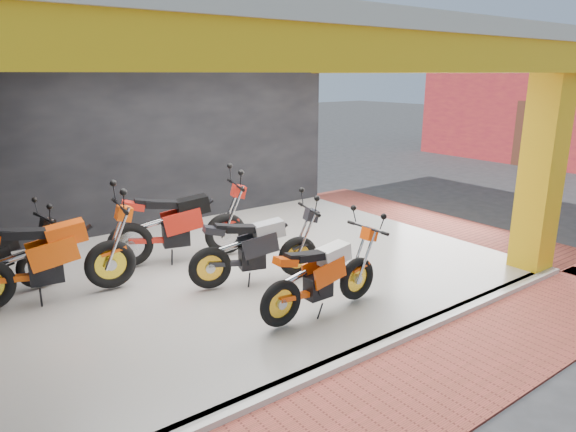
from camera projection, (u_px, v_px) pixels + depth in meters
The scene contains 15 objects.
ground at pixel (321, 318), 6.72m from camera, with size 80.00×80.00×0.00m, color #2D2D30.
showroom_floor at pixel (241, 269), 8.25m from camera, with size 8.00×6.00×0.10m, color silver.
showroom_ceiling at pixel (235, 36), 7.30m from camera, with size 8.40×6.40×0.20m, color beige.
back_wall at pixel (157, 143), 10.19m from camera, with size 8.20×0.20×3.50m, color black.
corner_column at pixel (543, 165), 7.83m from camera, with size 0.50×0.50×3.50m, color yellow.
header_beam_front at pixel (393, 52), 5.06m from camera, with size 8.40×0.30×0.40m, color yellow.
header_beam_right at pixel (418, 62), 9.68m from camera, with size 0.30×6.40×0.40m, color yellow.
floor_kerb at pixel (379, 347), 5.92m from camera, with size 8.00×0.20×0.10m, color silver.
paver_front at pixel (433, 381), 5.32m from camera, with size 9.00×1.40×0.03m, color #963B31.
paver_right at pixel (432, 222), 11.02m from camera, with size 1.40×7.00×0.03m, color #963B31.
moto_hero at pixel (358, 259), 6.85m from camera, with size 1.98×0.73×1.21m, color #FF4E0A, non-canonical shape.
moto_row_a at pixel (298, 237), 7.65m from camera, with size 2.07×0.77×1.27m, color black, non-canonical shape.
moto_row_b at pixel (225, 214), 8.55m from camera, with size 2.39×0.88×1.46m, color red, non-canonical shape.
moto_row_c at pixel (108, 241), 7.17m from camera, with size 2.39×0.88×1.46m, color #FF560A, non-canonical shape.
moto_row_d at pixel (35, 248), 7.25m from camera, with size 2.00×0.74×1.22m, color black, non-canonical shape.
Camera 1 is at (-4.00, -4.64, 3.09)m, focal length 32.00 mm.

